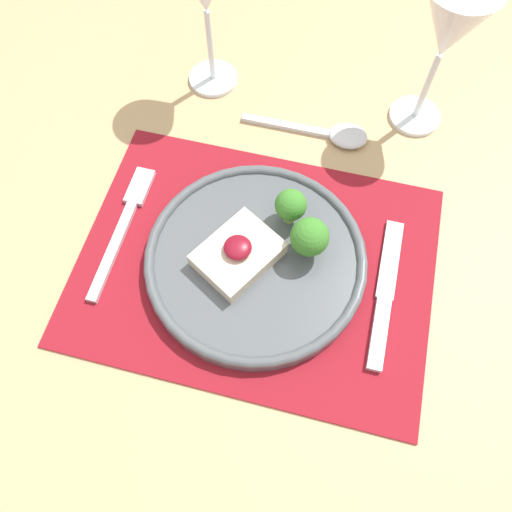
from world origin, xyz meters
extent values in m
plane|color=gray|center=(0.00, 0.00, 0.00)|extent=(8.00, 8.00, 0.00)
cube|color=tan|center=(0.00, 0.00, 0.73)|extent=(1.26, 1.11, 0.03)
cylinder|color=tan|center=(-0.56, 0.48, 0.36)|extent=(0.06, 0.06, 0.71)
cube|color=maroon|center=(0.00, 0.00, 0.74)|extent=(0.40, 0.31, 0.00)
cylinder|color=#4C5156|center=(0.00, 0.00, 0.75)|extent=(0.25, 0.25, 0.02)
torus|color=#4C5156|center=(0.00, 0.00, 0.76)|extent=(0.25, 0.25, 0.01)
cube|color=beige|center=(-0.02, -0.01, 0.77)|extent=(0.10, 0.11, 0.02)
ellipsoid|color=maroon|center=(-0.02, -0.01, 0.79)|extent=(0.03, 0.03, 0.01)
cylinder|color=#84B256|center=(0.03, 0.06, 0.77)|extent=(0.01, 0.01, 0.02)
sphere|color=#387A28|center=(0.03, 0.06, 0.79)|extent=(0.04, 0.04, 0.04)
cylinder|color=#84B256|center=(0.05, 0.02, 0.77)|extent=(0.01, 0.01, 0.02)
sphere|color=#387A28|center=(0.05, 0.02, 0.79)|extent=(0.04, 0.04, 0.04)
cube|color=silver|center=(-0.16, -0.03, 0.75)|extent=(0.01, 0.13, 0.01)
cube|color=silver|center=(-0.16, 0.07, 0.75)|extent=(0.02, 0.05, 0.01)
cube|color=silver|center=(0.15, -0.05, 0.75)|extent=(0.02, 0.08, 0.01)
cube|color=silver|center=(0.15, 0.04, 0.75)|extent=(0.02, 0.10, 0.00)
cube|color=silver|center=(-0.01, 0.21, 0.74)|extent=(0.12, 0.01, 0.01)
ellipsoid|color=silver|center=(0.07, 0.21, 0.75)|extent=(0.05, 0.04, 0.01)
cylinder|color=white|center=(0.15, 0.27, 0.74)|extent=(0.07, 0.07, 0.01)
cylinder|color=white|center=(0.15, 0.27, 0.80)|extent=(0.01, 0.01, 0.10)
cone|color=white|center=(0.15, 0.27, 0.89)|extent=(0.08, 0.08, 0.09)
cylinder|color=white|center=(-0.13, 0.27, 0.74)|extent=(0.07, 0.07, 0.01)
cylinder|color=white|center=(-0.13, 0.27, 0.80)|extent=(0.01, 0.01, 0.10)
camera|label=1|loc=(0.06, -0.24, 1.26)|focal=35.00mm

